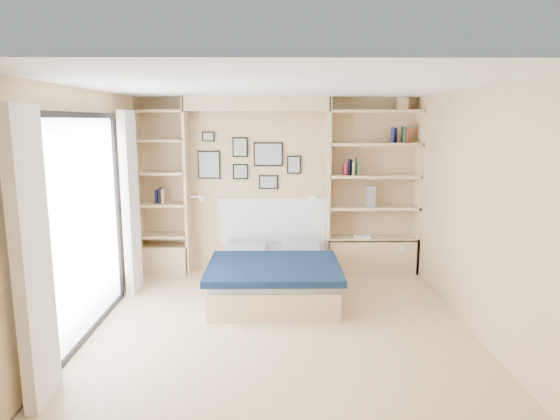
{
  "coord_description": "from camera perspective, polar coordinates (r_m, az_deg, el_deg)",
  "views": [
    {
      "loc": [
        -0.06,
        -4.93,
        2.18
      ],
      "look_at": [
        0.0,
        0.9,
        1.13
      ],
      "focal_mm": 32.0,
      "sensor_mm": 36.0,
      "label": 1
    }
  ],
  "objects": [
    {
      "name": "ground",
      "position": [
        5.39,
        0.06,
        -13.63
      ],
      "size": [
        4.5,
        4.5,
        0.0
      ],
      "primitive_type": "plane",
      "color": "tan",
      "rests_on": "ground"
    },
    {
      "name": "room_shell",
      "position": [
        6.55,
        -3.47,
        0.52
      ],
      "size": [
        4.5,
        4.5,
        4.5
      ],
      "color": "tan",
      "rests_on": "ground"
    },
    {
      "name": "bed",
      "position": [
        6.36,
        -0.71,
        -7.32
      ],
      "size": [
        1.57,
        2.08,
        1.07
      ],
      "color": "#E1BE88",
      "rests_on": "ground"
    },
    {
      "name": "photo_gallery",
      "position": [
        7.19,
        -3.77,
        5.62
      ],
      "size": [
        1.48,
        0.02,
        0.82
      ],
      "color": "black",
      "rests_on": "ground"
    },
    {
      "name": "reading_lamps",
      "position": [
        7.02,
        -2.58,
        1.38
      ],
      "size": [
        1.92,
        0.12,
        0.15
      ],
      "color": "silver",
      "rests_on": "ground"
    },
    {
      "name": "shelf_decor",
      "position": [
        7.1,
        8.55,
        6.07
      ],
      "size": [
        3.55,
        0.23,
        2.03
      ],
      "color": "#B31645",
      "rests_on": "ground"
    }
  ]
}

